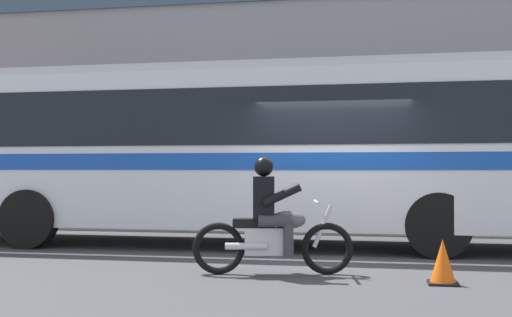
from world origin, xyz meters
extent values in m
plane|color=#3D3D3F|center=(0.00, 0.00, 0.00)|extent=(60.00, 60.00, 0.00)
cube|color=gray|center=(0.00, 5.10, 0.07)|extent=(28.00, 3.80, 0.15)
cube|color=silver|center=(0.00, -0.60, 0.00)|extent=(26.60, 0.14, 0.01)
cube|color=gray|center=(0.00, 7.40, 4.81)|extent=(28.00, 0.80, 9.61)
cube|color=#384C60|center=(0.00, 6.96, 3.36)|extent=(25.76, 0.10, 1.40)
cube|color=silver|center=(-1.64, 1.20, 1.73)|extent=(12.01, 2.72, 2.70)
cube|color=black|center=(-1.64, 1.20, 2.28)|extent=(11.05, 2.75, 0.96)
cube|color=#194CB2|center=(-1.64, 1.20, 1.53)|extent=(11.77, 2.75, 0.28)
cube|color=#BABCC3|center=(-1.64, 1.20, 3.14)|extent=(11.77, 2.59, 0.16)
cylinder|color=black|center=(-5.36, 0.02, 0.52)|extent=(1.04, 0.30, 1.04)
cylinder|color=black|center=(1.65, 0.02, 0.52)|extent=(1.04, 0.30, 1.04)
torus|color=black|center=(0.05, -1.86, 0.34)|extent=(0.70, 0.21, 0.69)
torus|color=black|center=(-1.38, -2.11, 0.34)|extent=(0.70, 0.21, 0.69)
cube|color=silver|center=(-0.71, -2.00, 0.44)|extent=(0.68, 0.38, 0.36)
ellipsoid|color=#59565B|center=(-0.46, -1.95, 0.72)|extent=(0.52, 0.36, 0.24)
cube|color=black|center=(-0.91, -2.03, 0.69)|extent=(0.60, 0.35, 0.12)
cylinder|color=silver|center=(-0.01, -1.87, 0.65)|extent=(0.28, 0.10, 0.58)
cylinder|color=silver|center=(-0.09, -1.89, 0.96)|extent=(0.15, 0.64, 0.04)
cylinder|color=silver|center=(-0.98, -2.20, 0.39)|extent=(0.56, 0.18, 0.09)
cube|color=black|center=(-0.78, -2.01, 1.02)|extent=(0.34, 0.40, 0.56)
sphere|color=black|center=(-0.78, -2.01, 1.44)|extent=(0.26, 0.26, 0.26)
cylinder|color=#38383D|center=(-0.67, -1.81, 0.72)|extent=(0.44, 0.22, 0.15)
cylinder|color=#38383D|center=(-0.50, -1.78, 0.48)|extent=(0.13, 0.13, 0.46)
cylinder|color=#38383D|center=(-0.61, -2.16, 0.72)|extent=(0.44, 0.22, 0.15)
cylinder|color=#38383D|center=(-0.43, -2.13, 0.48)|extent=(0.13, 0.13, 0.46)
cylinder|color=black|center=(-0.58, -1.77, 1.06)|extent=(0.53, 0.20, 0.32)
cylinder|color=black|center=(-0.51, -2.16, 1.06)|extent=(0.53, 0.20, 0.32)
cylinder|color=#4C8C3F|center=(0.04, 3.87, 0.44)|extent=(0.22, 0.22, 0.58)
sphere|color=#4C8C3F|center=(0.04, 3.87, 0.80)|extent=(0.20, 0.20, 0.20)
cylinder|color=#4C8C3F|center=(0.04, 3.73, 0.47)|extent=(0.09, 0.10, 0.09)
cone|color=#EA590F|center=(1.49, -2.32, 0.28)|extent=(0.32, 0.32, 0.55)
cube|color=black|center=(1.49, -2.32, 0.01)|extent=(0.36, 0.36, 0.03)
camera|label=1|loc=(0.71, -10.54, 1.41)|focal=45.60mm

